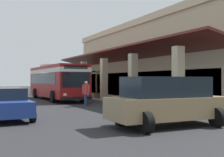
{
  "coord_description": "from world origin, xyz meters",
  "views": [
    {
      "loc": [
        25.86,
        -6.85,
        1.85
      ],
      "look_at": [
        4.43,
        3.62,
        1.96
      ],
      "focal_mm": 46.22,
      "sensor_mm": 36.0,
      "label": 1
    }
  ],
  "objects_px": {
    "transit_bus": "(56,80)",
    "pedestrian": "(86,92)",
    "parked_sedan_blue": "(6,103)",
    "potted_palm": "(96,91)",
    "parked_suv_tan": "(167,101)"
  },
  "relations": [
    {
      "from": "parked_sedan_blue",
      "to": "pedestrian",
      "type": "bearing_deg",
      "value": 128.82
    },
    {
      "from": "parked_suv_tan",
      "to": "pedestrian",
      "type": "distance_m",
      "value": 9.56
    },
    {
      "from": "transit_bus",
      "to": "potted_palm",
      "type": "xyz_separation_m",
      "value": [
        -1.16,
        4.59,
        -1.12
      ]
    },
    {
      "from": "parked_sedan_blue",
      "to": "potted_palm",
      "type": "relative_size",
      "value": 1.56
    },
    {
      "from": "parked_suv_tan",
      "to": "potted_palm",
      "type": "relative_size",
      "value": 1.69
    },
    {
      "from": "transit_bus",
      "to": "parked_sedan_blue",
      "type": "distance_m",
      "value": 13.48
    },
    {
      "from": "transit_bus",
      "to": "pedestrian",
      "type": "distance_m",
      "value": 7.63
    },
    {
      "from": "transit_bus",
      "to": "parked_suv_tan",
      "type": "relative_size",
      "value": 2.33
    },
    {
      "from": "parked_suv_tan",
      "to": "pedestrian",
      "type": "bearing_deg",
      "value": 178.83
    },
    {
      "from": "transit_bus",
      "to": "potted_palm",
      "type": "distance_m",
      "value": 4.87
    },
    {
      "from": "parked_suv_tan",
      "to": "potted_palm",
      "type": "distance_m",
      "value": 18.9
    },
    {
      "from": "transit_bus",
      "to": "potted_palm",
      "type": "relative_size",
      "value": 3.95
    },
    {
      "from": "pedestrian",
      "to": "transit_bus",
      "type": "bearing_deg",
      "value": -179.28
    },
    {
      "from": "parked_suv_tan",
      "to": "parked_sedan_blue",
      "type": "relative_size",
      "value": 1.09
    },
    {
      "from": "parked_sedan_blue",
      "to": "pedestrian",
      "type": "xyz_separation_m",
      "value": [
        -4.61,
        5.73,
        0.25
      ]
    }
  ]
}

